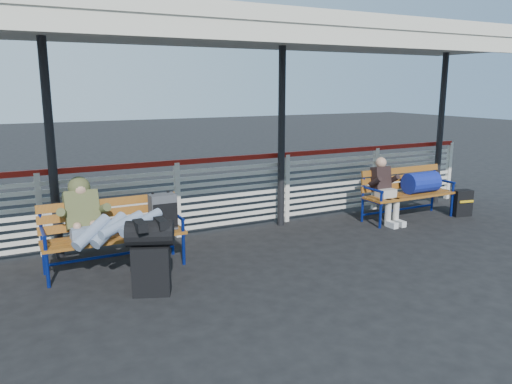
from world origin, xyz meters
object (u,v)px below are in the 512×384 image
bench_right (415,185)px  traveler_man (106,223)px  bench_left (130,222)px  companion_person (385,189)px  luggage_stack (151,254)px  suitcase_side (462,203)px

bench_right → traveler_man: bearing=-175.4°
bench_left → companion_person: companion_person is taller
companion_person → bench_right: bearing=-0.1°
bench_left → bench_right: size_ratio=1.00×
luggage_stack → traveler_man: bearing=139.3°
traveler_man → suitcase_side: (6.43, 0.15, -0.48)m
luggage_stack → companion_person: companion_person is taller
traveler_man → companion_person: (4.83, 0.45, -0.13)m
suitcase_side → companion_person: bearing=-179.6°
luggage_stack → suitcase_side: luggage_stack is taller
luggage_stack → suitcase_side: bearing=30.5°
bench_left → suitcase_side: size_ratio=3.71×
luggage_stack → companion_person: 4.63m
bench_right → companion_person: companion_person is taller
traveler_man → companion_person: bearing=5.3°
bench_left → luggage_stack: bearing=-91.3°
bench_right → traveler_man: traveler_man is taller
suitcase_side → luggage_stack: bearing=-161.2°
bench_left → suitcase_side: 6.08m
bench_right → companion_person: size_ratio=1.57×
luggage_stack → suitcase_side: size_ratio=1.81×
traveler_man → suitcase_side: bearing=1.3°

